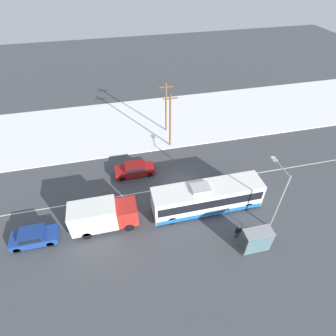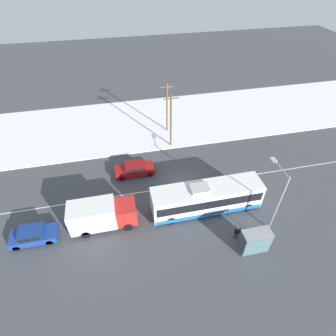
{
  "view_description": "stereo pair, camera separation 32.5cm",
  "coord_description": "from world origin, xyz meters",
  "px_view_note": "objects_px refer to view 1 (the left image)",
  "views": [
    {
      "loc": [
        -6.29,
        -19.75,
        20.89
      ],
      "look_at": [
        -1.29,
        1.74,
        1.4
      ],
      "focal_mm": 28.0,
      "sensor_mm": 36.0,
      "label": 1
    },
    {
      "loc": [
        -5.98,
        -19.82,
        20.89
      ],
      "look_at": [
        -1.29,
        1.74,
        1.4
      ],
      "focal_mm": 28.0,
      "sensor_mm": 36.0,
      "label": 2
    }
  ],
  "objects_px": {
    "box_truck": "(102,215)",
    "parked_car_near_truck": "(34,236)",
    "sedan_car": "(135,169)",
    "utility_pole_snowlot": "(166,107)",
    "utility_pole_roadside": "(170,121)",
    "streetlamp": "(278,191)",
    "bus_shelter": "(259,240)",
    "city_bus": "(207,197)",
    "pedestrian_at_stop": "(238,230)"
  },
  "relations": [
    {
      "from": "parked_car_near_truck",
      "to": "utility_pole_roadside",
      "type": "bearing_deg",
      "value": 36.97
    },
    {
      "from": "sedan_car",
      "to": "parked_car_near_truck",
      "type": "xyz_separation_m",
      "value": [
        -10.04,
        -7.0,
        0.01
      ]
    },
    {
      "from": "parked_car_near_truck",
      "to": "bus_shelter",
      "type": "distance_m",
      "value": 19.78
    },
    {
      "from": "box_truck",
      "to": "bus_shelter",
      "type": "bearing_deg",
      "value": -23.92
    },
    {
      "from": "sedan_car",
      "to": "utility_pole_snowlot",
      "type": "xyz_separation_m",
      "value": [
        5.59,
        8.14,
        2.94
      ]
    },
    {
      "from": "bus_shelter",
      "to": "parked_car_near_truck",
      "type": "bearing_deg",
      "value": 164.23
    },
    {
      "from": "pedestrian_at_stop",
      "to": "utility_pole_roadside",
      "type": "xyz_separation_m",
      "value": [
        -2.69,
        15.29,
        2.77
      ]
    },
    {
      "from": "sedan_car",
      "to": "box_truck",
      "type": "bearing_deg",
      "value": 60.15
    },
    {
      "from": "pedestrian_at_stop",
      "to": "city_bus",
      "type": "bearing_deg",
      "value": 112.14
    },
    {
      "from": "city_bus",
      "to": "bus_shelter",
      "type": "bearing_deg",
      "value": -65.09
    },
    {
      "from": "sedan_car",
      "to": "parked_car_near_truck",
      "type": "distance_m",
      "value": 12.24
    },
    {
      "from": "box_truck",
      "to": "parked_car_near_truck",
      "type": "bearing_deg",
      "value": -177.08
    },
    {
      "from": "sedan_car",
      "to": "bus_shelter",
      "type": "xyz_separation_m",
      "value": [
        8.98,
        -12.37,
        0.88
      ]
    },
    {
      "from": "sedan_car",
      "to": "parked_car_near_truck",
      "type": "bearing_deg",
      "value": 34.91
    },
    {
      "from": "pedestrian_at_stop",
      "to": "streetlamp",
      "type": "bearing_deg",
      "value": 15.16
    },
    {
      "from": "streetlamp",
      "to": "box_truck",
      "type": "bearing_deg",
      "value": 168.62
    },
    {
      "from": "sedan_car",
      "to": "pedestrian_at_stop",
      "type": "xyz_separation_m",
      "value": [
        7.99,
        -10.74,
        0.26
      ]
    },
    {
      "from": "streetlamp",
      "to": "parked_car_near_truck",
      "type": "bearing_deg",
      "value": 172.66
    },
    {
      "from": "city_bus",
      "to": "parked_car_near_truck",
      "type": "relative_size",
      "value": 2.68
    },
    {
      "from": "utility_pole_roadside",
      "to": "bus_shelter",
      "type": "bearing_deg",
      "value": -77.75
    },
    {
      "from": "utility_pole_snowlot",
      "to": "streetlamp",
      "type": "bearing_deg",
      "value": -71.64
    },
    {
      "from": "sedan_car",
      "to": "pedestrian_at_stop",
      "type": "distance_m",
      "value": 13.39
    },
    {
      "from": "box_truck",
      "to": "bus_shelter",
      "type": "distance_m",
      "value": 14.02
    },
    {
      "from": "city_bus",
      "to": "streetlamp",
      "type": "distance_m",
      "value": 6.59
    },
    {
      "from": "bus_shelter",
      "to": "box_truck",
      "type": "bearing_deg",
      "value": 156.08
    },
    {
      "from": "city_bus",
      "to": "utility_pole_roadside",
      "type": "distance_m",
      "value": 11.56
    },
    {
      "from": "bus_shelter",
      "to": "sedan_car",
      "type": "bearing_deg",
      "value": 125.96
    },
    {
      "from": "streetlamp",
      "to": "utility_pole_roadside",
      "type": "height_order",
      "value": "utility_pole_roadside"
    },
    {
      "from": "city_bus",
      "to": "utility_pole_roadside",
      "type": "xyz_separation_m",
      "value": [
        -1.06,
        11.29,
        2.24
      ]
    },
    {
      "from": "box_truck",
      "to": "parked_car_near_truck",
      "type": "xyz_separation_m",
      "value": [
        -6.2,
        -0.32,
        -0.84
      ]
    },
    {
      "from": "utility_pole_roadside",
      "to": "streetlamp",
      "type": "bearing_deg",
      "value": -66.49
    },
    {
      "from": "bus_shelter",
      "to": "city_bus",
      "type": "bearing_deg",
      "value": 114.91
    },
    {
      "from": "utility_pole_roadside",
      "to": "pedestrian_at_stop",
      "type": "bearing_deg",
      "value": -80.04
    },
    {
      "from": "parked_car_near_truck",
      "to": "pedestrian_at_stop",
      "type": "distance_m",
      "value": 18.41
    },
    {
      "from": "pedestrian_at_stop",
      "to": "utility_pole_snowlot",
      "type": "height_order",
      "value": "utility_pole_snowlot"
    },
    {
      "from": "box_truck",
      "to": "parked_car_near_truck",
      "type": "relative_size",
      "value": 1.5
    },
    {
      "from": "parked_car_near_truck",
      "to": "bus_shelter",
      "type": "relative_size",
      "value": 1.63
    },
    {
      "from": "parked_car_near_truck",
      "to": "pedestrian_at_stop",
      "type": "bearing_deg",
      "value": -11.71
    },
    {
      "from": "parked_car_near_truck",
      "to": "box_truck",
      "type": "bearing_deg",
      "value": 2.92
    },
    {
      "from": "box_truck",
      "to": "parked_car_near_truck",
      "type": "height_order",
      "value": "box_truck"
    },
    {
      "from": "pedestrian_at_stop",
      "to": "utility_pole_roadside",
      "type": "bearing_deg",
      "value": 99.96
    },
    {
      "from": "pedestrian_at_stop",
      "to": "streetlamp",
      "type": "xyz_separation_m",
      "value": [
        3.55,
        0.96,
        3.28
      ]
    },
    {
      "from": "parked_car_near_truck",
      "to": "pedestrian_at_stop",
      "type": "relative_size",
      "value": 2.4
    },
    {
      "from": "box_truck",
      "to": "sedan_car",
      "type": "height_order",
      "value": "box_truck"
    },
    {
      "from": "utility_pole_roadside",
      "to": "utility_pole_snowlot",
      "type": "xyz_separation_m",
      "value": [
        0.28,
        3.59,
        -0.09
      ]
    },
    {
      "from": "sedan_car",
      "to": "pedestrian_at_stop",
      "type": "bearing_deg",
      "value": 126.64
    },
    {
      "from": "box_truck",
      "to": "bus_shelter",
      "type": "xyz_separation_m",
      "value": [
        12.81,
        -5.68,
        0.03
      ]
    },
    {
      "from": "bus_shelter",
      "to": "utility_pole_snowlot",
      "type": "height_order",
      "value": "utility_pole_snowlot"
    },
    {
      "from": "bus_shelter",
      "to": "pedestrian_at_stop",
      "type": "bearing_deg",
      "value": 121.19
    },
    {
      "from": "pedestrian_at_stop",
      "to": "box_truck",
      "type": "bearing_deg",
      "value": 161.08
    }
  ]
}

